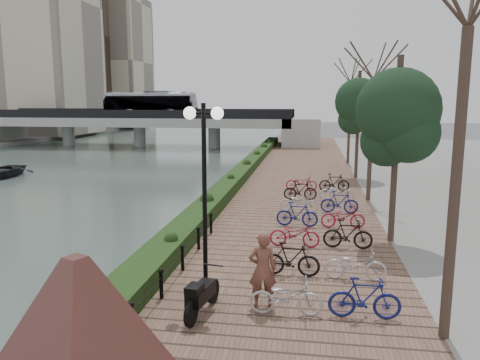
% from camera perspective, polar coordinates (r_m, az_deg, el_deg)
% --- Properties ---
extents(river_water, '(30.00, 130.00, 0.02)m').
position_cam_1_polar(river_water, '(38.90, -22.51, 0.90)').
color(river_water, '#495B54').
rests_on(river_water, ground).
extents(promenade, '(8.00, 75.00, 0.50)m').
position_cam_1_polar(promenade, '(25.91, 6.11, -2.00)').
color(promenade, brown).
rests_on(promenade, ground).
extents(hedge, '(1.10, 56.00, 0.60)m').
position_cam_1_polar(hedge, '(28.60, -0.45, 0.29)').
color(hedge, '#1B3513').
rests_on(hedge, promenade).
extents(chain_fence, '(0.10, 14.10, 0.70)m').
position_cam_1_polar(chain_fence, '(11.50, -11.18, -14.33)').
color(chain_fence, black).
rests_on(chain_fence, promenade).
extents(lamppost, '(1.02, 0.32, 4.93)m').
position_cam_1_polar(lamppost, '(11.81, -4.40, 2.63)').
color(lamppost, black).
rests_on(lamppost, promenade).
extents(motorcycle, '(0.78, 1.68, 1.01)m').
position_cam_1_polar(motorcycle, '(11.37, -4.58, -13.62)').
color(motorcycle, black).
rests_on(motorcycle, promenade).
extents(pedestrian, '(0.76, 0.57, 1.88)m').
position_cam_1_polar(pedestrian, '(11.56, 2.77, -10.87)').
color(pedestrian, brown).
rests_on(pedestrian, promenade).
extents(bicycle_parking, '(2.40, 17.32, 1.00)m').
position_cam_1_polar(bicycle_parking, '(18.73, 9.68, -4.39)').
color(bicycle_parking, silver).
rests_on(bicycle_parking, promenade).
extents(street_trees, '(3.20, 37.12, 6.80)m').
position_cam_1_polar(street_trees, '(20.81, 16.75, 4.33)').
color(street_trees, '#33271E').
rests_on(street_trees, promenade).
extents(bridge, '(36.00, 10.77, 6.50)m').
position_cam_1_polar(bridge, '(56.47, -11.91, 7.40)').
color(bridge, gray).
rests_on(bridge, ground).
extents(boat, '(3.56, 4.80, 0.96)m').
position_cam_1_polar(boat, '(37.49, -27.20, 1.01)').
color(boat, '#222227').
rests_on(boat, river_water).
extents(far_buildings, '(35.00, 38.00, 38.00)m').
position_cam_1_polar(far_buildings, '(87.97, -24.47, 15.86)').
color(far_buildings, beige).
rests_on(far_buildings, far_bank).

